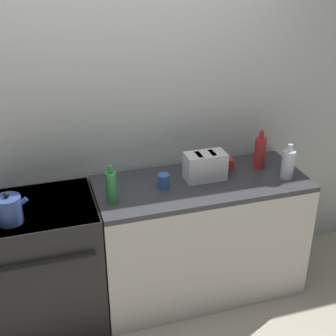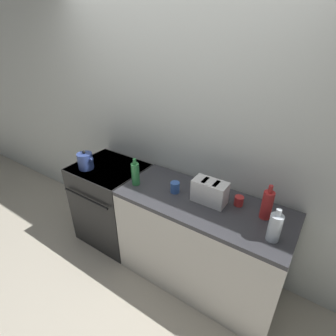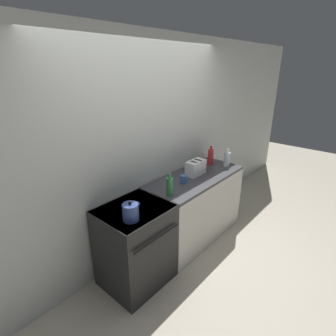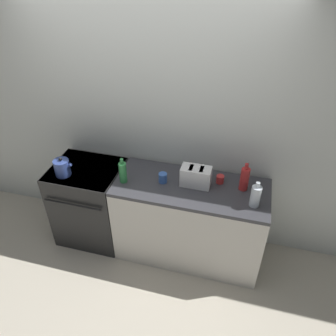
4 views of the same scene
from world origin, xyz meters
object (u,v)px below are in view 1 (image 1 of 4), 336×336
(bottle_clear, at_px, (288,164))
(cup_red, at_px, (229,164))
(bottle_green, at_px, (111,187))
(cup_blue, at_px, (164,181))
(toaster, at_px, (205,166))
(bottle_red, at_px, (260,152))
(kettle, at_px, (9,210))
(stove, at_px, (46,264))

(bottle_clear, distance_m, cup_red, 0.41)
(bottle_green, distance_m, cup_blue, 0.38)
(cup_blue, bearing_deg, bottle_clear, -7.41)
(bottle_clear, xyz_separation_m, bottle_green, (-1.21, 0.02, 0.00))
(toaster, height_order, bottle_red, bottle_red)
(kettle, xyz_separation_m, cup_blue, (0.97, 0.14, -0.04))
(kettle, distance_m, toaster, 1.29)
(stove, distance_m, cup_blue, 0.95)
(bottle_clear, bearing_deg, cup_red, 143.71)
(toaster, bearing_deg, cup_red, 22.77)
(bottle_green, relative_size, bottle_red, 0.91)
(stove, height_order, toaster, toaster)
(stove, height_order, bottle_red, bottle_red)
(cup_blue, distance_m, cup_red, 0.54)
(bottle_green, xyz_separation_m, bottle_red, (1.10, 0.18, 0.01))
(toaster, relative_size, bottle_green, 1.08)
(stove, relative_size, kettle, 4.62)
(toaster, relative_size, bottle_clear, 1.11)
(bottle_clear, xyz_separation_m, cup_red, (-0.33, 0.24, -0.07))
(kettle, distance_m, bottle_green, 0.61)
(bottle_red, bearing_deg, bottle_green, -170.72)
(bottle_clear, bearing_deg, toaster, 164.61)
(stove, bearing_deg, bottle_clear, -3.77)
(cup_blue, bearing_deg, bottle_red, 7.05)
(bottle_red, height_order, cup_blue, bottle_red)
(kettle, height_order, toaster, kettle)
(bottle_red, relative_size, cup_red, 3.62)
(stove, distance_m, kettle, 0.56)
(stove, bearing_deg, bottle_red, 3.41)
(stove, xyz_separation_m, bottle_green, (0.45, -0.09, 0.55))
(bottle_red, bearing_deg, toaster, -173.15)
(bottle_green, relative_size, cup_red, 3.31)
(stove, xyz_separation_m, cup_blue, (0.81, 0.00, 0.49))
(bottle_green, height_order, bottle_red, bottle_red)
(stove, height_order, cup_red, cup_red)
(kettle, bearing_deg, cup_blue, 8.22)
(toaster, bearing_deg, bottle_red, 6.85)
(bottle_clear, xyz_separation_m, cup_blue, (-0.85, 0.11, -0.06))
(stove, height_order, cup_blue, cup_blue)
(toaster, height_order, bottle_green, bottle_green)
(kettle, height_order, bottle_red, bottle_red)
(kettle, distance_m, bottle_clear, 1.82)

